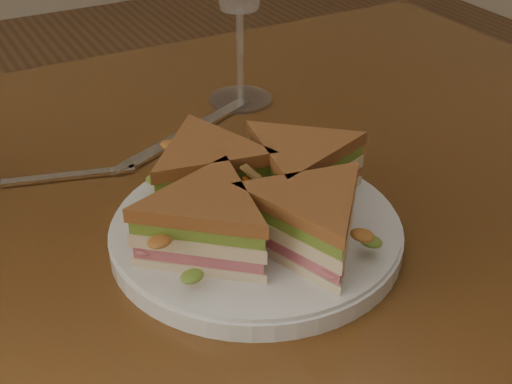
# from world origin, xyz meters

# --- Properties ---
(table) EXTENTS (1.20, 0.80, 0.75)m
(table) POSITION_xyz_m (0.00, 0.00, 0.65)
(table) COLOR #3E220E
(table) RESTS_ON ground
(plate) EXTENTS (0.25, 0.25, 0.02)m
(plate) POSITION_xyz_m (0.05, -0.09, 0.76)
(plate) COLOR silver
(plate) RESTS_ON table
(sandwich_wedges) EXTENTS (0.27, 0.27, 0.06)m
(sandwich_wedges) POSITION_xyz_m (0.05, -0.09, 0.80)
(sandwich_wedges) COLOR beige
(sandwich_wedges) RESTS_ON plate
(crisps_mound) EXTENTS (0.09, 0.09, 0.05)m
(crisps_mound) POSITION_xyz_m (0.05, -0.09, 0.79)
(crisps_mound) COLOR #B35916
(crisps_mound) RESTS_ON plate
(knife) EXTENTS (0.20, 0.10, 0.00)m
(knife) POSITION_xyz_m (0.07, 0.12, 0.75)
(knife) COLOR silver
(knife) RESTS_ON table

